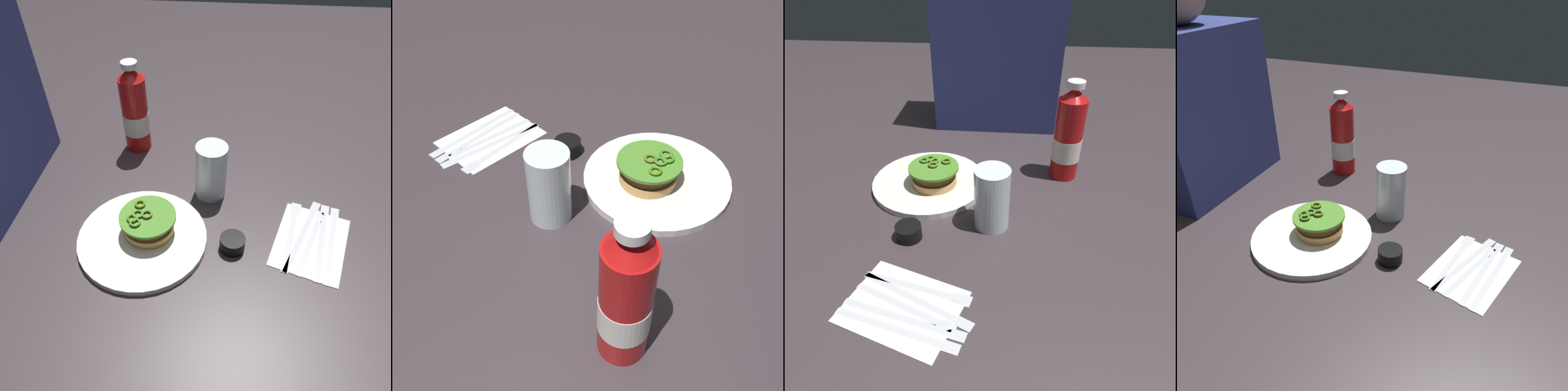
{
  "view_description": "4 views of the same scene",
  "coord_description": "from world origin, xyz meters",
  "views": [
    {
      "loc": [
        -0.54,
        -0.02,
        0.62
      ],
      "look_at": [
        0.02,
        0.04,
        0.06
      ],
      "focal_mm": 34.01,
      "sensor_mm": 36.0,
      "label": 1
    },
    {
      "loc": [
        0.58,
        0.32,
        0.59
      ],
      "look_at": [
        0.1,
        0.08,
        0.07
      ],
      "focal_mm": 43.26,
      "sensor_mm": 36.0,
      "label": 2
    },
    {
      "loc": [
        0.13,
        -0.56,
        0.5
      ],
      "look_at": [
        0.08,
        0.02,
        0.07
      ],
      "focal_mm": 32.98,
      "sensor_mm": 36.0,
      "label": 3
    },
    {
      "loc": [
        -0.63,
        -0.23,
        0.54
      ],
      "look_at": [
        0.06,
        0.04,
        0.08
      ],
      "focal_mm": 34.59,
      "sensor_mm": 36.0,
      "label": 4
    }
  ],
  "objects": [
    {
      "name": "ground_plane",
      "position": [
        0.0,
        0.0,
        0.0
      ],
      "size": [
        3.0,
        3.0,
        0.0
      ],
      "primitive_type": "plane",
      "color": "#372E32"
    },
    {
      "name": "dinner_plate",
      "position": [
        -0.05,
        0.14,
        0.01
      ],
      "size": [
        0.27,
        0.27,
        0.01
      ],
      "primitive_type": "cylinder",
      "color": "silver",
      "rests_on": "ground_plane"
    },
    {
      "name": "butter_knife",
      "position": [
        -0.01,
        -0.26,
        0.0
      ],
      "size": [
        0.21,
        0.07,
        0.0
      ],
      "color": "silver",
      "rests_on": "napkin"
    },
    {
      "name": "fork_utensil",
      "position": [
        0.0,
        -0.18,
        0.0
      ],
      "size": [
        0.2,
        0.06,
        0.0
      ],
      "color": "silver",
      "rests_on": "napkin"
    },
    {
      "name": "table_knife",
      "position": [
        -0.01,
        -0.24,
        0.0
      ],
      "size": [
        0.21,
        0.06,
        0.0
      ],
      "color": "silver",
      "rests_on": "napkin"
    },
    {
      "name": "napkin",
      "position": [
        -0.03,
        -0.21,
        0.0
      ],
      "size": [
        0.22,
        0.19,
        0.0
      ],
      "primitive_type": "cube",
      "rotation": [
        0.0,
        0.0,
        -0.31
      ],
      "color": "white",
      "rests_on": "ground_plane"
    },
    {
      "name": "steak_knife",
      "position": [
        0.0,
        -0.2,
        0.0
      ],
      "size": [
        0.21,
        0.1,
        0.0
      ],
      "color": "silver",
      "rests_on": "napkin"
    },
    {
      "name": "water_glass",
      "position": [
        0.1,
        0.01,
        0.07
      ],
      "size": [
        0.07,
        0.07,
        0.13
      ],
      "primitive_type": "cylinder",
      "color": "silver",
      "rests_on": "ground_plane"
    },
    {
      "name": "spoon_utensil",
      "position": [
        0.0,
        -0.22,
        0.0
      ],
      "size": [
        0.18,
        0.08,
        0.0
      ],
      "color": "silver",
      "rests_on": "napkin"
    },
    {
      "name": "diner_person",
      "position": [
        0.09,
        0.54,
        0.24
      ],
      "size": [
        0.36,
        0.2,
        0.57
      ],
      "color": "navy",
      "rests_on": "ground_plane"
    },
    {
      "name": "burger_sandwich",
      "position": [
        -0.04,
        0.13,
        0.04
      ],
      "size": [
        0.12,
        0.12,
        0.05
      ],
      "color": "tan",
      "rests_on": "dinner_plate"
    },
    {
      "name": "condiment_cup",
      "position": [
        -0.06,
        -0.05,
        0.02
      ],
      "size": [
        0.05,
        0.05,
        0.03
      ],
      "primitive_type": "cylinder",
      "color": "black",
      "rests_on": "ground_plane"
    },
    {
      "name": "ketchup_bottle",
      "position": [
        0.27,
        0.22,
        0.11
      ],
      "size": [
        0.07,
        0.07,
        0.24
      ],
      "color": "#B41213",
      "rests_on": "ground_plane"
    }
  ]
}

